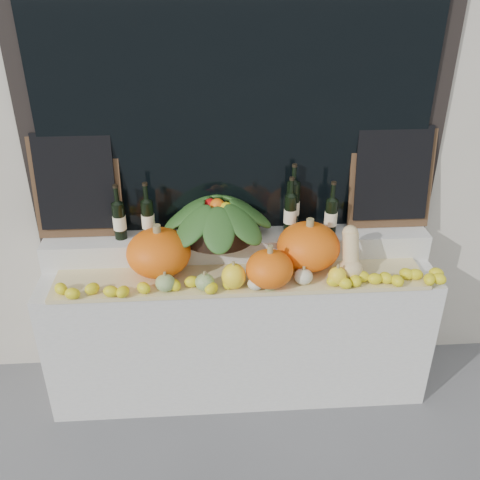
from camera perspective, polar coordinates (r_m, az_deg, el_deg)
name	(u,v)px	position (r m, az deg, el deg)	size (l,w,h in m)	color
storefront_facade	(231,6)	(3.41, -0.97, 23.70)	(7.00, 0.94, 4.50)	beige
display_sill	(239,329)	(3.41, -0.08, -9.47)	(2.30, 0.55, 0.88)	silver
rear_tier	(238,245)	(3.24, -0.26, -0.57)	(2.30, 0.25, 0.16)	silver
straw_bedding	(241,279)	(3.04, 0.06, -4.21)	(2.10, 0.32, 0.03)	tan
pumpkin_left	(159,253)	(3.04, -8.66, -1.33)	(0.36, 0.36, 0.27)	orange
pumpkin_right	(308,246)	(3.09, 7.31, -0.68)	(0.36, 0.36, 0.27)	orange
pumpkin_center	(270,269)	(2.92, 3.17, -3.09)	(0.26, 0.26, 0.21)	orange
butternut_squash	(351,256)	(3.05, 11.73, -1.65)	(0.13, 0.20, 0.28)	#DEBD82
decorative_gourds	(249,279)	(2.92, 0.96, -4.17)	(1.05, 0.15, 0.17)	#2E671F
lemon_heap	(242,283)	(2.92, 0.21, -4.66)	(2.20, 0.16, 0.06)	yellow
produce_bowl	(218,217)	(3.13, -2.40, 2.42)	(0.69, 0.69, 0.25)	black
wine_bottle_far_left	(119,220)	(3.18, -12.75, 2.09)	(0.08, 0.08, 0.34)	black
wine_bottle_near_left	(148,218)	(3.16, -9.79, 2.28)	(0.08, 0.08, 0.34)	black
wine_bottle_tall	(293,205)	(3.21, 5.63, 3.68)	(0.08, 0.08, 0.42)	black
wine_bottle_near_right	(290,213)	(3.18, 5.38, 2.84)	(0.08, 0.08, 0.35)	black
wine_bottle_far_right	(331,216)	(3.20, 9.67, 2.55)	(0.08, 0.08, 0.33)	black
chalkboard_left	(76,184)	(3.20, -17.09, 5.75)	(0.50, 0.12, 0.62)	#4C331E
chalkboard_right	(392,176)	(3.30, 15.91, 6.60)	(0.50, 0.12, 0.62)	#4C331E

